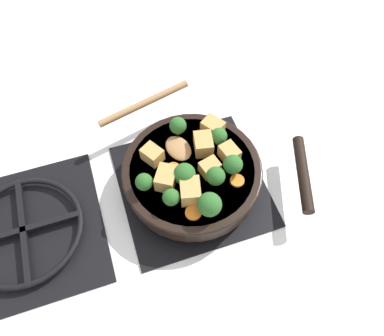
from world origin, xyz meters
The scene contains 23 objects.
ground_plane centered at (0.00, 0.00, 0.00)m, with size 2.40×2.40×0.00m, color white.
front_burner_grate centered at (0.00, 0.00, 0.01)m, with size 0.31×0.31×0.03m.
rear_burner_grate centered at (0.00, 0.36, 0.01)m, with size 0.31×0.31×0.03m.
skillet_pan centered at (0.00, 0.00, 0.05)m, with size 0.31×0.40×0.05m.
wooden_spoon centered at (0.13, 0.03, 0.08)m, with size 0.22×0.22×0.02m.
tofu_cube_center_large centered at (0.04, -0.04, 0.09)m, with size 0.05×0.04×0.04m, color tan.
tofu_cube_near_handle centered at (0.05, 0.07, 0.09)m, with size 0.04×0.03×0.03m, color tan.
tofu_cube_east_chunk centered at (-0.02, -0.03, 0.09)m, with size 0.04×0.03×0.03m, color tan.
tofu_cube_west_chunk centered at (-0.02, 0.06, 0.09)m, with size 0.05×0.04×0.04m, color tan.
tofu_cube_back_piece centered at (0.07, -0.07, 0.09)m, with size 0.04×0.03×0.03m, color tan.
tofu_cube_front_piece centered at (0.00, -0.08, 0.09)m, with size 0.04×0.03×0.03m, color tan.
tofu_cube_mid_small centered at (-0.06, 0.02, 0.09)m, with size 0.05×0.04×0.04m, color tan.
broccoli_floret_near_spoon centered at (-0.06, 0.06, 0.10)m, with size 0.03×0.03×0.04m.
broccoli_floret_center_top centered at (-0.03, -0.07, 0.10)m, with size 0.04×0.04×0.05m.
broccoli_floret_east_rim centered at (-0.10, 0.00, 0.10)m, with size 0.05×0.05×0.05m.
broccoli_floret_west_rim centered at (-0.02, 0.10, 0.10)m, with size 0.03×0.03×0.04m.
broccoli_floret_north_edge centered at (0.09, 0.00, 0.10)m, with size 0.04×0.04×0.04m.
broccoli_floret_south_cluster centered at (-0.03, 0.02, 0.10)m, with size 0.04×0.04×0.05m.
broccoli_floret_mid_floret centered at (-0.05, -0.03, 0.10)m, with size 0.04×0.04×0.05m.
broccoli_floret_small_inner centered at (0.04, -0.07, 0.10)m, with size 0.04×0.04×0.04m.
carrot_slice_orange_thin centered at (0.01, 0.04, 0.08)m, with size 0.03×0.03×0.01m, color orange.
carrot_slice_near_center centered at (-0.06, -0.08, 0.08)m, with size 0.03×0.03×0.01m, color orange.
carrot_slice_edge_slice centered at (-0.10, 0.03, 0.08)m, with size 0.03×0.03×0.01m, color orange.
Camera 1 is at (-0.38, 0.13, 0.73)m, focal length 35.00 mm.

